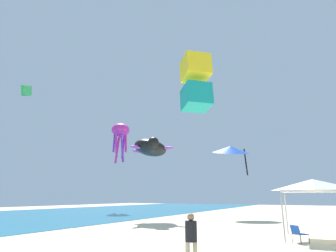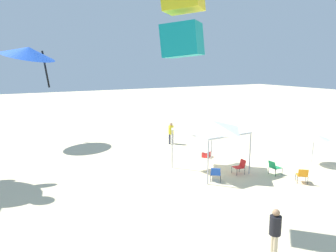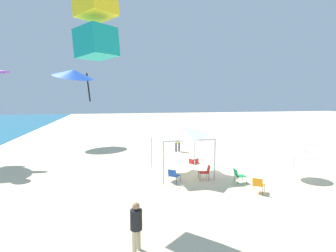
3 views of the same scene
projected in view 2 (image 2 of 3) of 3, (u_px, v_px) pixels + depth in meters
ground at (246, 160)px, 22.16m from camera, size 120.00×120.00×0.10m
canopy_tent at (211, 126)px, 19.24m from camera, size 3.59×3.36×3.03m
beach_umbrella at (315, 136)px, 20.78m from camera, size 1.78×1.77×2.02m
folding_chair_facing_ocean at (274, 167)px, 18.95m from camera, size 0.55×0.63×0.82m
folding_chair_near_cooler at (240, 166)px, 19.11m from camera, size 0.60×0.68×0.82m
folding_chair_left_of_tent at (216, 173)px, 17.82m from camera, size 0.81×0.79×0.82m
folding_chair_right_of_tent at (302, 175)px, 17.61m from camera, size 0.81×0.80×0.82m
cooler_box at (206, 154)px, 22.62m from camera, size 0.66×0.74×0.40m
person_near_umbrella at (171, 131)px, 26.20m from camera, size 0.40×0.44×1.69m
person_kite_handler at (275, 228)px, 10.89m from camera, size 0.39×0.38×1.61m
kite_box_yellow at (183, 17)px, 12.23m from camera, size 1.94×1.94×2.91m
kite_delta_blue at (28, 52)px, 25.28m from camera, size 5.58×5.56×3.59m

